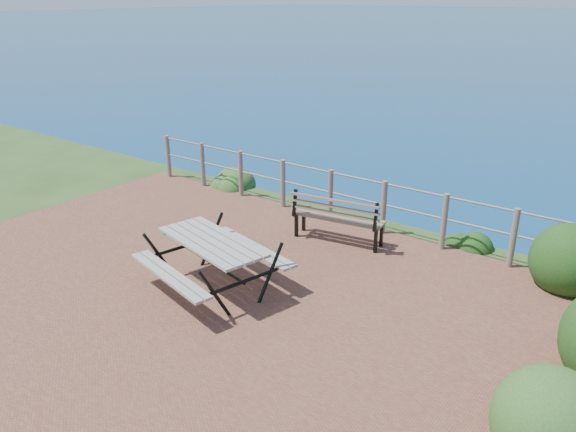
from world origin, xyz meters
name	(u,v)px	position (x,y,z in m)	size (l,w,h in m)	color
ground	(210,286)	(0.00, 0.00, 0.00)	(10.00, 7.00, 0.12)	brown
safety_railing	(330,192)	(0.00, 3.35, 0.57)	(9.40, 0.10, 1.00)	#6B5B4C
picnic_table	(213,259)	(0.13, -0.03, 0.50)	(1.97, 1.57, 0.78)	#A29B91
park_bench	(339,210)	(0.69, 2.54, 0.60)	(1.67, 0.67, 0.92)	brown
shrub_lip_west	(237,186)	(-2.84, 3.80, 0.00)	(0.81, 0.81, 0.57)	#235821
shrub_lip_east	(462,246)	(2.53, 3.72, 0.00)	(0.72, 0.72, 0.44)	#133B12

